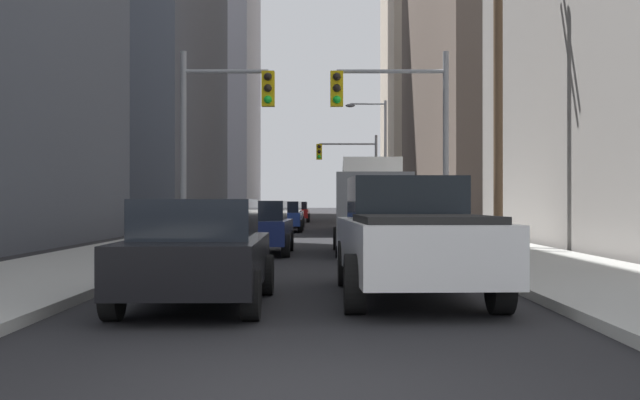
% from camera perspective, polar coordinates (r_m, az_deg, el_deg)
% --- Properties ---
extents(ground_plane, '(400.00, 400.00, 0.00)m').
position_cam_1_polar(ground_plane, '(6.01, -1.34, -14.42)').
color(ground_plane, black).
extents(sidewalk_left, '(3.66, 160.00, 0.15)m').
position_cam_1_polar(sidewalk_left, '(56.09, -5.21, -1.60)').
color(sidewalk_left, '#9E9E99').
rests_on(sidewalk_left, ground).
extents(sidewalk_right, '(3.66, 160.00, 0.15)m').
position_cam_1_polar(sidewalk_right, '(56.06, 5.36, -1.60)').
color(sidewalk_right, '#9E9E99').
rests_on(sidewalk_right, ground).
extents(city_bus, '(2.81, 11.56, 3.40)m').
position_cam_1_polar(city_bus, '(38.33, 3.80, 0.51)').
color(city_bus, silver).
rests_on(city_bus, ground).
extents(pickup_truck_white, '(2.20, 5.47, 1.90)m').
position_cam_1_polar(pickup_truck_white, '(12.14, 6.95, -2.74)').
color(pickup_truck_white, white).
rests_on(pickup_truck_white, ground).
extents(cargo_van_grey, '(2.16, 5.27, 2.26)m').
position_cam_1_polar(cargo_van_grey, '(22.28, 4.07, -0.66)').
color(cargo_van_grey, slate).
rests_on(cargo_van_grey, ground).
extents(sedan_black, '(1.95, 4.23, 1.52)m').
position_cam_1_polar(sedan_black, '(11.08, -8.73, -3.83)').
color(sedan_black, black).
rests_on(sedan_black, ground).
extents(sedan_navy, '(1.95, 4.23, 1.52)m').
position_cam_1_polar(sedan_navy, '(22.07, -4.39, -2.00)').
color(sedan_navy, '#141E4C').
rests_on(sedan_navy, ground).
extents(sedan_blue, '(1.95, 4.22, 1.52)m').
position_cam_1_polar(sedan_blue, '(38.80, -2.47, -1.21)').
color(sedan_blue, navy).
rests_on(sedan_blue, ground).
extents(sedan_maroon, '(1.95, 4.22, 1.52)m').
position_cam_1_polar(sedan_maroon, '(45.29, -2.19, -1.06)').
color(sedan_maroon, maroon).
rests_on(sedan_maroon, ground).
extents(sedan_red, '(1.95, 4.23, 1.52)m').
position_cam_1_polar(sedan_red, '(57.87, -1.49, -0.87)').
color(sedan_red, maroon).
rests_on(sedan_red, ground).
extents(traffic_signal_near_left, '(2.82, 0.44, 6.00)m').
position_cam_1_polar(traffic_signal_near_left, '(23.42, -6.99, 6.00)').
color(traffic_signal_near_left, gray).
rests_on(traffic_signal_near_left, ground).
extents(traffic_signal_near_right, '(3.55, 0.44, 6.00)m').
position_cam_1_polar(traffic_signal_near_right, '(23.35, 5.85, 6.11)').
color(traffic_signal_near_right, gray).
rests_on(traffic_signal_near_right, ground).
extents(traffic_signal_far_right, '(4.11, 0.44, 6.00)m').
position_cam_1_polar(traffic_signal_far_right, '(52.01, 2.46, 2.68)').
color(traffic_signal_far_right, gray).
rests_on(traffic_signal_far_right, ground).
extents(utility_pole_right, '(2.20, 0.28, 10.27)m').
position_cam_1_polar(utility_pole_right, '(24.19, 13.23, 9.20)').
color(utility_pole_right, brown).
rests_on(utility_pole_right, ground).
extents(street_lamp_right, '(2.45, 0.32, 7.50)m').
position_cam_1_polar(street_lamp_right, '(45.90, 4.60, 3.66)').
color(street_lamp_right, gray).
rests_on(street_lamp_right, ground).
extents(building_left_mid_office, '(24.78, 25.23, 30.09)m').
position_cam_1_polar(building_left_mid_office, '(62.05, -19.76, 12.47)').
color(building_left_mid_office, '#4C515B').
rests_on(building_left_mid_office, ground).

